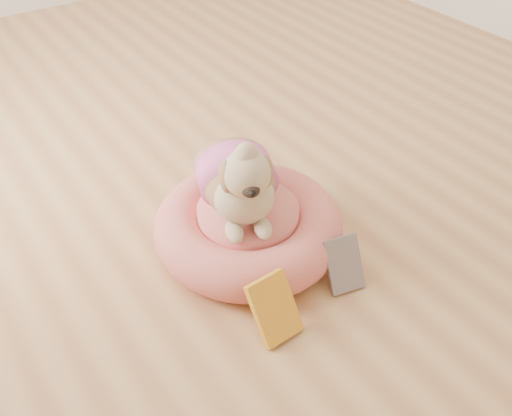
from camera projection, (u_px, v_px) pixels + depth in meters
floor at (251, 141)px, 2.69m from camera, size 4.50×4.50×0.00m
pet_bed at (248, 227)px, 2.09m from camera, size 0.69×0.69×0.18m
dog at (239, 165)px, 1.92m from camera, size 0.49×0.58×0.36m
book_yellow at (274, 308)px, 1.78m from camera, size 0.15×0.14×0.19m
book_white at (344, 264)px, 1.94m from camera, size 0.15×0.14×0.17m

